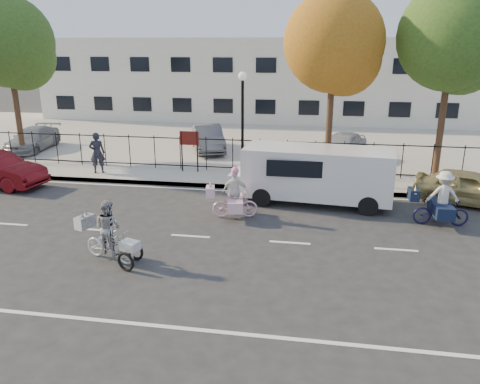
% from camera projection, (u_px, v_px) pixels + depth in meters
% --- Properties ---
extents(ground, '(120.00, 120.00, 0.00)m').
position_uv_depth(ground, '(190.00, 236.00, 14.13)').
color(ground, '#333334').
extents(road_markings, '(60.00, 9.52, 0.01)m').
position_uv_depth(road_markings, '(190.00, 236.00, 14.13)').
color(road_markings, silver).
rests_on(road_markings, ground).
extents(curb, '(60.00, 0.10, 0.15)m').
position_uv_depth(curb, '(223.00, 186.00, 18.86)').
color(curb, '#A8A399').
rests_on(curb, ground).
extents(sidewalk, '(60.00, 2.20, 0.15)m').
position_uv_depth(sidewalk, '(228.00, 179.00, 19.85)').
color(sidewalk, '#A8A399').
rests_on(sidewalk, ground).
extents(parking_lot, '(60.00, 15.60, 0.15)m').
position_uv_depth(parking_lot, '(256.00, 139.00, 28.22)').
color(parking_lot, '#A8A399').
rests_on(parking_lot, ground).
extents(iron_fence, '(58.00, 0.06, 1.50)m').
position_uv_depth(iron_fence, '(233.00, 155.00, 20.64)').
color(iron_fence, black).
rests_on(iron_fence, sidewalk).
extents(building, '(34.00, 10.00, 6.00)m').
position_uv_depth(building, '(273.00, 78.00, 36.75)').
color(building, silver).
rests_on(building, ground).
extents(lamppost, '(0.36, 0.36, 4.33)m').
position_uv_depth(lamppost, '(243.00, 105.00, 19.51)').
color(lamppost, black).
rests_on(lamppost, sidewalk).
extents(street_sign, '(0.85, 0.06, 1.80)m').
position_uv_depth(street_sign, '(189.00, 143.00, 20.39)').
color(street_sign, black).
rests_on(street_sign, sidewalk).
extents(zebra_trike, '(1.96, 1.24, 1.69)m').
position_uv_depth(zebra_trike, '(109.00, 237.00, 12.39)').
color(zebra_trike, silver).
rests_on(zebra_trike, ground).
extents(unicorn_bike, '(1.77, 1.25, 1.75)m').
position_uv_depth(unicorn_bike, '(234.00, 199.00, 15.50)').
color(unicorn_bike, '#E9B1CB').
rests_on(unicorn_bike, ground).
extents(bull_bike, '(1.90, 1.30, 1.78)m').
position_uv_depth(bull_bike, '(441.00, 204.00, 14.83)').
color(bull_bike, '#161036').
rests_on(bull_bike, ground).
extents(white_van, '(5.87, 2.41, 2.03)m').
position_uv_depth(white_van, '(314.00, 173.00, 16.81)').
color(white_van, white).
rests_on(white_van, ground).
extents(gold_sedan, '(4.02, 2.70, 1.27)m').
position_uv_depth(gold_sedan, '(469.00, 188.00, 16.75)').
color(gold_sedan, '#9F9156').
rests_on(gold_sedan, ground).
extents(pedestrian, '(0.76, 0.62, 1.80)m').
position_uv_depth(pedestrian, '(97.00, 153.00, 20.30)').
color(pedestrian, black).
rests_on(pedestrian, sidewalk).
extents(lot_car_a, '(2.02, 4.19, 1.18)m').
position_uv_depth(lot_car_a, '(33.00, 139.00, 24.90)').
color(lot_car_a, '#94979B').
rests_on(lot_car_a, parking_lot).
extents(lot_car_c, '(2.71, 4.30, 1.34)m').
position_uv_depth(lot_car_c, '(208.00, 138.00, 24.63)').
color(lot_car_c, '#4F5157').
rests_on(lot_car_c, parking_lot).
extents(lot_car_d, '(2.91, 4.28, 1.35)m').
position_uv_depth(lot_car_d, '(342.00, 146.00, 22.67)').
color(lot_car_d, '#A9ADB1').
rests_on(lot_car_d, parking_lot).
extents(tree_west, '(4.26, 4.26, 7.80)m').
position_uv_depth(tree_west, '(12.00, 46.00, 21.93)').
color(tree_west, '#442D1D').
rests_on(tree_west, ground).
extents(tree_mid, '(4.23, 4.23, 7.75)m').
position_uv_depth(tree_mid, '(337.00, 47.00, 19.60)').
color(tree_mid, '#442D1D').
rests_on(tree_mid, ground).
extents(tree_east, '(4.39, 4.39, 8.05)m').
position_uv_depth(tree_east, '(455.00, 42.00, 18.81)').
color(tree_east, '#442D1D').
rests_on(tree_east, ground).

